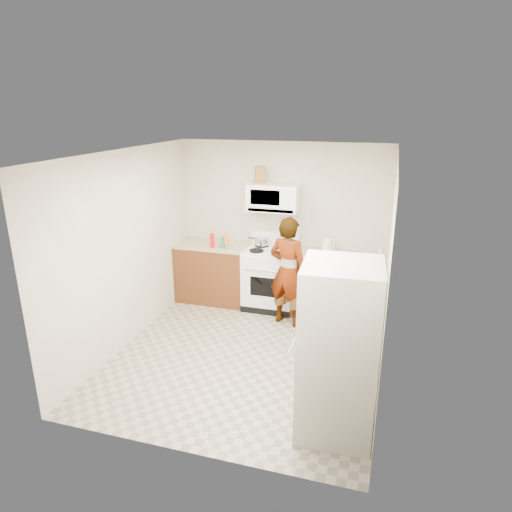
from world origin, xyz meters
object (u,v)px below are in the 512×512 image
at_px(person, 288,272).
at_px(kettle, 327,246).
at_px(microwave, 274,197).
at_px(fridge, 338,351).
at_px(gas_range, 270,277).
at_px(saucepan, 262,241).

xyz_separation_m(person, kettle, (0.44, 0.63, 0.23)).
xyz_separation_m(microwave, fridge, (1.32, -2.70, -0.85)).
xyz_separation_m(fridge, kettle, (-0.50, 2.71, 0.17)).
relative_size(fridge, kettle, 9.88).
xyz_separation_m(gas_range, fridge, (1.32, -2.57, 0.36)).
distance_m(fridge, saucepan, 3.10).
distance_m(person, fridge, 2.29).
height_order(gas_range, kettle, gas_range).
relative_size(fridge, saucepan, 8.53).
height_order(microwave, fridge, microwave).
bearing_deg(fridge, saucepan, 115.62).
bearing_deg(gas_range, saucepan, 142.57).
distance_m(microwave, kettle, 1.07).
distance_m(gas_range, kettle, 0.99).
height_order(microwave, person, microwave).
relative_size(microwave, saucepan, 3.81).
relative_size(person, kettle, 9.15).
bearing_deg(kettle, microwave, 159.05).
height_order(gas_range, microwave, microwave).
bearing_deg(person, gas_range, -36.37).
bearing_deg(fridge, microwave, 112.71).
distance_m(microwave, fridge, 3.12).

